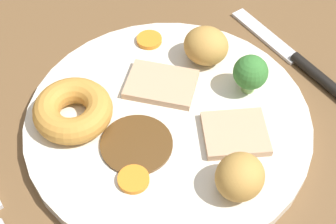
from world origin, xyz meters
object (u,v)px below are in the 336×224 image
Objects in this scene: carrot_coin_back at (133,179)px; knife at (300,62)px; carrot_coin_front at (149,40)px; broccoli_floret at (250,73)px; dinner_plate at (168,122)px; roast_potato_left at (240,177)px; yorkshire_pudding at (73,110)px; roast_potato_right at (206,46)px; meat_slice_main at (235,133)px; meat_slice_under at (161,84)px.

knife is (24.21, 0.99, -1.21)cm from carrot_coin_back.
broccoli_floret is at bearing -74.25° from carrot_coin_front.
roast_potato_left is at bearing -91.70° from dinner_plate.
knife is (24.44, -8.54, -2.29)cm from yorkshire_pudding.
yorkshire_pudding is at bearing 140.91° from dinner_plate.
carrot_coin_back reaches higher than knife.
carrot_coin_back is at bearing -154.32° from roast_potato_right.
roast_potato_left is 1.04× the size of broccoli_floret.
yorkshire_pudding reaches higher than dinner_plate.
roast_potato_right is 17.33cm from carrot_coin_back.
meat_slice_main is 2.11× the size of carrot_coin_back.
roast_potato_left is at bearing -121.96° from roast_potato_right.
carrot_coin_front is (12.74, 4.10, -1.08)cm from yorkshire_pudding.
roast_potato_left reaches higher than carrot_coin_back.
roast_potato_right is at bearing 24.39° from dinner_plate.
roast_potato_left is 1.59× the size of carrot_coin_front.
dinner_plate is 5.88× the size of roast_potato_right.
roast_potato_left is at bearing -99.94° from meat_slice_under.
dinner_plate is 9.78cm from broccoli_floret.
carrot_coin_front is 0.66× the size of broccoli_floret.
broccoli_floret is 8.92cm from knife.
meat_slice_under is (2.14, 3.72, 1.10)cm from dinner_plate.
meat_slice_under is at bearing 138.33° from broccoli_floret.
roast_potato_right is at bearing 1.14° from meat_slice_under.
meat_slice_main is at bearing 47.86° from roast_potato_left.
meat_slice_main is 1.26× the size of roast_potato_right.
dinner_plate is 4.04× the size of meat_slice_under.
carrot_coin_back is 24.26cm from knife.
meat_slice_under is at bearing 71.51° from knife.
meat_slice_main is 6.14cm from roast_potato_left.
roast_potato_right reaches higher than meat_slice_main.
carrot_coin_front is (3.32, 6.29, -0.14)cm from meat_slice_under.
yorkshire_pudding is at bearing -162.14° from carrot_coin_front.
yorkshire_pudding is at bearing 132.91° from meat_slice_main.
meat_slice_under is at bearing -13.08° from yorkshire_pudding.
meat_slice_main and meat_slice_under have the same top height.
meat_slice_under reaches higher than carrot_coin_back.
meat_slice_under is 16.36cm from knife.
carrot_coin_front is at bearing 74.12° from roast_potato_left.
roast_potato_right is at bearing 25.68° from carrot_coin_back.
meat_slice_under is 14.27cm from roast_potato_left.
dinner_plate is 7.99cm from carrot_coin_back.
meat_slice_under is 1.46× the size of roast_potato_right.
yorkshire_pudding is (-10.94, 11.77, 0.94)cm from meat_slice_main.
broccoli_floret is at bearing -14.60° from dinner_plate.
yorkshire_pudding is 1.61× the size of roast_potato_right.
dinner_plate is 6.55× the size of broccoli_floret.
meat_slice_under is 9.34cm from broccoli_floret.
meat_slice_under is 7.12cm from carrot_coin_front.
meat_slice_main is 0.86× the size of meat_slice_under.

